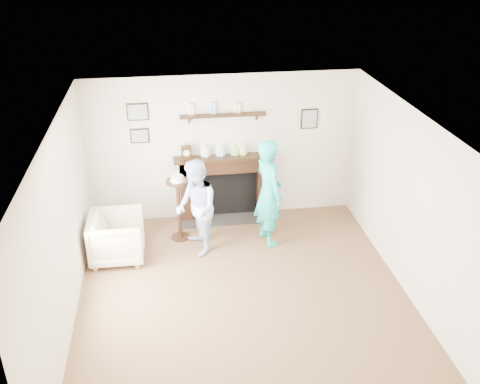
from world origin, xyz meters
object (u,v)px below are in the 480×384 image
at_px(armchair, 120,257).
at_px(pedestal_table, 178,198).
at_px(man, 198,250).
at_px(woman, 267,240).

relative_size(armchair, pedestal_table, 0.68).
xyz_separation_m(man, pedestal_table, (-0.26, 0.43, 0.73)).
xyz_separation_m(man, woman, (1.14, 0.13, 0.00)).
relative_size(armchair, man, 0.53).
height_order(woman, pedestal_table, pedestal_table).
height_order(man, pedestal_table, pedestal_table).
bearing_deg(woman, pedestal_table, 61.85).
bearing_deg(woman, armchair, 77.79).
bearing_deg(man, armchair, -100.23).
distance_m(armchair, man, 1.22).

